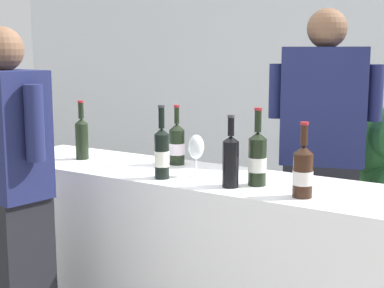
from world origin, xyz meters
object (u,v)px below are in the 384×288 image
at_px(wine_bottle_4, 303,171).
at_px(person_server, 322,171).
at_px(wine_bottle_0, 82,137).
at_px(person_guest, 10,213).
at_px(wine_glass, 196,148).
at_px(wine_bottle_2, 231,159).
at_px(wine_bottle_1, 162,153).
at_px(wine_bottle_5, 257,158).
at_px(wine_bottle_3, 177,144).

height_order(wine_bottle_4, person_server, person_server).
distance_m(wine_bottle_0, person_guest, 0.74).
bearing_deg(wine_bottle_0, person_server, 30.84).
distance_m(wine_glass, person_guest, 0.91).
xyz_separation_m(wine_bottle_2, wine_glass, (-0.25, 0.11, 0.01)).
bearing_deg(wine_bottle_2, wine_bottle_4, 1.07).
distance_m(wine_bottle_1, wine_bottle_4, 0.70).
relative_size(wine_bottle_2, person_server, 0.19).
relative_size(wine_glass, person_guest, 0.13).
distance_m(wine_bottle_4, wine_bottle_5, 0.27).
relative_size(wine_bottle_3, person_guest, 0.20).
bearing_deg(wine_bottle_1, wine_glass, 48.89).
height_order(wine_bottle_5, wine_glass, wine_bottle_5).
relative_size(wine_bottle_0, wine_bottle_1, 0.94).
distance_m(wine_bottle_1, person_guest, 0.75).
bearing_deg(wine_bottle_5, wine_bottle_3, 160.66).
relative_size(wine_bottle_1, wine_glass, 1.72).
bearing_deg(wine_bottle_2, person_server, 80.72).
height_order(wine_bottle_2, wine_bottle_4, wine_bottle_2).
relative_size(wine_bottle_2, wine_glass, 1.59).
relative_size(person_server, person_guest, 1.07).
height_order(wine_bottle_1, wine_glass, wine_bottle_1).
bearing_deg(wine_bottle_4, person_guest, -155.46).
height_order(wine_bottle_3, person_guest, person_guest).
height_order(wine_bottle_0, wine_bottle_4, wine_bottle_0).
height_order(wine_bottle_4, wine_bottle_5, wine_bottle_5).
bearing_deg(wine_bottle_3, wine_bottle_0, -163.07).
xyz_separation_m(wine_bottle_4, wine_bottle_5, (-0.25, 0.09, 0.01)).
xyz_separation_m(wine_glass, person_guest, (-0.60, -0.64, -0.26)).
height_order(wine_bottle_3, person_server, person_server).
bearing_deg(person_guest, wine_glass, 47.12).
xyz_separation_m(wine_bottle_2, wine_bottle_5, (0.09, 0.10, -0.00)).
distance_m(wine_bottle_0, wine_glass, 0.78).
height_order(wine_bottle_5, person_guest, person_guest).
bearing_deg(wine_bottle_4, wine_bottle_1, -177.73).
distance_m(wine_bottle_0, wine_bottle_1, 0.68).
xyz_separation_m(wine_bottle_4, person_server, (-0.20, 0.82, -0.18)).
xyz_separation_m(wine_bottle_3, person_guest, (-0.36, -0.83, -0.23)).
height_order(person_server, person_guest, person_server).
bearing_deg(wine_bottle_1, person_guest, -133.31).
bearing_deg(person_server, wine_bottle_1, -120.33).
bearing_deg(wine_bottle_5, person_guest, -145.87).
relative_size(wine_bottle_1, wine_bottle_5, 1.00).
height_order(wine_bottle_0, wine_bottle_1, wine_bottle_1).
relative_size(wine_bottle_2, wine_bottle_4, 1.03).
distance_m(wine_bottle_0, person_server, 1.37).
bearing_deg(wine_bottle_1, wine_bottle_5, 14.77).
bearing_deg(person_guest, wine_bottle_5, 34.13).
xyz_separation_m(wine_bottle_1, wine_glass, (0.11, 0.13, 0.01)).
relative_size(wine_bottle_3, person_server, 0.18).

